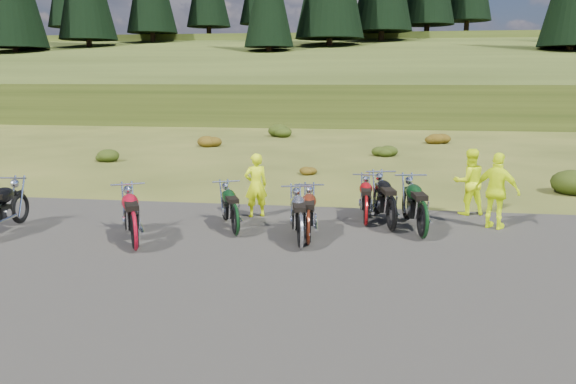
# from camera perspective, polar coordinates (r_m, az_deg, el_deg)

# --- Properties ---
(ground) EXTENTS (300.00, 300.00, 0.00)m
(ground) POSITION_cam_1_polar(r_m,az_deg,el_deg) (11.49, -1.37, -6.05)
(ground) COLOR #364015
(ground) RESTS_ON ground
(gravel_pad) EXTENTS (20.00, 12.00, 0.04)m
(gravel_pad) POSITION_cam_1_polar(r_m,az_deg,el_deg) (9.63, -3.37, -9.62)
(gravel_pad) COLOR black
(gravel_pad) RESTS_ON ground
(hill_slope) EXTENTS (300.00, 45.97, 9.37)m
(hill_slope) POSITION_cam_1_polar(r_m,az_deg,el_deg) (60.92, 6.55, 8.28)
(hill_slope) COLOR #293612
(hill_slope) RESTS_ON ground
(hill_plateau) EXTENTS (300.00, 90.00, 9.17)m
(hill_plateau) POSITION_cam_1_polar(r_m,az_deg,el_deg) (120.85, 7.46, 9.89)
(hill_plateau) COLOR #293612
(hill_plateau) RESTS_ON ground
(shrub_1) EXTENTS (1.03, 1.03, 0.61)m
(shrub_1) POSITION_cam_1_polar(r_m,az_deg,el_deg) (24.85, -18.00, 3.71)
(shrub_1) COLOR #21320C
(shrub_1) RESTS_ON ground
(shrub_2) EXTENTS (1.30, 1.30, 0.77)m
(shrub_2) POSITION_cam_1_polar(r_m,az_deg,el_deg) (28.71, -8.11, 5.31)
(shrub_2) COLOR #5A2F0B
(shrub_2) RESTS_ON ground
(shrub_3) EXTENTS (1.56, 1.56, 0.92)m
(shrub_3) POSITION_cam_1_polar(r_m,az_deg,el_deg) (33.23, -0.71, 6.41)
(shrub_3) COLOR #21320C
(shrub_3) RESTS_ON ground
(shrub_4) EXTENTS (0.77, 0.77, 0.45)m
(shrub_4) POSITION_cam_1_polar(r_m,az_deg,el_deg) (20.38, 1.82, 2.42)
(shrub_4) COLOR #5A2F0B
(shrub_4) RESTS_ON ground
(shrub_5) EXTENTS (1.03, 1.03, 0.61)m
(shrub_5) POSITION_cam_1_polar(r_m,az_deg,el_deg) (25.50, 9.68, 4.30)
(shrub_5) COLOR #21320C
(shrub_5) RESTS_ON ground
(shrub_6) EXTENTS (1.30, 1.30, 0.77)m
(shrub_6) POSITION_cam_1_polar(r_m,az_deg,el_deg) (30.95, 14.86, 5.49)
(shrub_6) COLOR #5A2F0B
(shrub_6) RESTS_ON ground
(motorcycle_1) EXTENTS (1.73, 2.36, 1.19)m
(motorcycle_1) POSITION_cam_1_polar(r_m,az_deg,el_deg) (11.88, -15.22, -5.86)
(motorcycle_1) COLOR maroon
(motorcycle_1) RESTS_ON ground
(motorcycle_2) EXTENTS (1.44, 2.12, 1.06)m
(motorcycle_2) POSITION_cam_1_polar(r_m,az_deg,el_deg) (12.55, -5.34, -4.55)
(motorcycle_2) COLOR black
(motorcycle_2) RESTS_ON ground
(motorcycle_3) EXTENTS (1.12, 2.24, 1.12)m
(motorcycle_3) POSITION_cam_1_polar(r_m,az_deg,el_deg) (11.55, 1.29, -5.94)
(motorcycle_3) COLOR #9A9A9E
(motorcycle_3) RESTS_ON ground
(motorcycle_4) EXTENTS (0.89, 2.15, 1.10)m
(motorcycle_4) POSITION_cam_1_polar(r_m,az_deg,el_deg) (11.86, 2.07, -5.48)
(motorcycle_4) COLOR #4D1A0C
(motorcycle_4) RESTS_ON ground
(motorcycle_5) EXTENTS (1.20, 2.41, 1.21)m
(motorcycle_5) POSITION_cam_1_polar(r_m,az_deg,el_deg) (13.06, 10.42, -4.06)
(motorcycle_5) COLOR black
(motorcycle_5) RESTS_ON ground
(motorcycle_6) EXTENTS (0.74, 2.06, 1.07)m
(motorcycle_6) POSITION_cam_1_polar(r_m,az_deg,el_deg) (13.45, 7.89, -3.52)
(motorcycle_6) COLOR maroon
(motorcycle_6) RESTS_ON ground
(motorcycle_7) EXTENTS (1.13, 2.43, 1.22)m
(motorcycle_7) POSITION_cam_1_polar(r_m,az_deg,el_deg) (12.63, 13.44, -4.73)
(motorcycle_7) COLOR black
(motorcycle_7) RESTS_ON ground
(person_middle) EXTENTS (0.69, 0.60, 1.60)m
(person_middle) POSITION_cam_1_polar(r_m,az_deg,el_deg) (14.03, -3.28, 0.58)
(person_middle) COLOR #D0E90C
(person_middle) RESTS_ON ground
(person_right_a) EXTENTS (0.96, 0.83, 1.69)m
(person_right_a) POSITION_cam_1_polar(r_m,az_deg,el_deg) (14.97, 17.90, 0.89)
(person_right_a) COLOR #D0E90C
(person_right_a) RESTS_ON ground
(person_right_b) EXTENTS (1.11, 0.92, 1.77)m
(person_right_b) POSITION_cam_1_polar(r_m,az_deg,el_deg) (13.75, 20.46, -0.02)
(person_right_b) COLOR #D0E90C
(person_right_b) RESTS_ON ground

